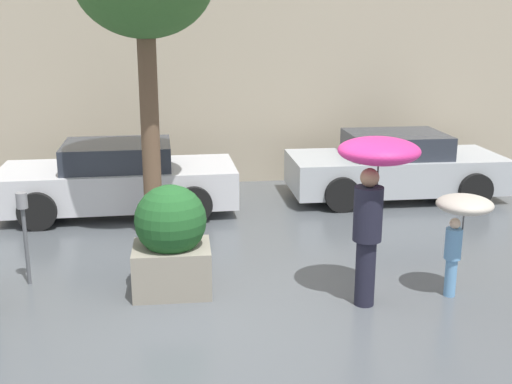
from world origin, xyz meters
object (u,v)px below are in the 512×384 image
(person_adult, at_px, (375,177))
(parking_meter, at_px, (24,219))
(person_child, at_px, (462,216))
(parked_car_near, at_px, (119,179))
(planter_box, at_px, (171,239))
(parked_car_far, at_px, (395,167))

(person_adult, distance_m, parking_meter, 4.38)
(person_child, xyz_separation_m, parked_car_near, (-4.43, 4.16, -0.45))
(planter_box, distance_m, parked_car_far, 5.78)
(person_child, relative_size, parked_car_far, 0.32)
(parked_car_near, distance_m, parked_car_far, 5.15)
(parked_car_far, distance_m, parking_meter, 7.00)
(planter_box, relative_size, parked_car_near, 0.33)
(parked_car_far, bearing_deg, parking_meter, 120.17)
(person_adult, xyz_separation_m, parking_meter, (-4.21, 1.03, -0.67))
(planter_box, height_order, person_child, planter_box)
(parking_meter, bearing_deg, person_adult, -13.78)
(person_adult, relative_size, parking_meter, 1.64)
(person_adult, height_order, parked_car_near, person_adult)
(planter_box, bearing_deg, person_adult, -14.00)
(planter_box, height_order, parking_meter, planter_box)
(person_adult, height_order, parking_meter, person_adult)
(person_child, bearing_deg, planter_box, -165.08)
(person_adult, height_order, parked_car_far, person_adult)
(parked_car_near, height_order, parked_car_far, same)
(planter_box, bearing_deg, parked_car_near, 104.99)
(person_adult, xyz_separation_m, person_child, (1.10, 0.03, -0.51))
(planter_box, xyz_separation_m, parked_car_far, (4.17, 4.00, -0.10))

